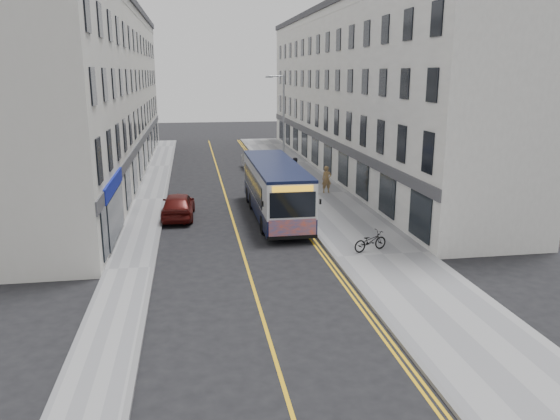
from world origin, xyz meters
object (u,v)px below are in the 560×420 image
object	(u,v)px
bicycle	(370,241)
car_maroon	(178,205)
pedestrian_far	(296,171)
car_white	(255,161)
city_bus	(275,188)
pedestrian_near	(327,179)
streetlamp	(283,128)

from	to	relation	value
bicycle	car_maroon	world-z (taller)	car_maroon
pedestrian_far	car_white	distance (m)	7.45
pedestrian_far	city_bus	bearing A→B (deg)	-104.95
pedestrian_near	pedestrian_far	size ratio (longest dim) A/B	0.93
streetlamp	pedestrian_near	world-z (taller)	streetlamp
streetlamp	car_white	distance (m)	9.16
streetlamp	pedestrian_near	bearing A→B (deg)	-36.24
pedestrian_near	car_white	xyz separation A→B (m)	(-3.70, 10.35, -0.30)
streetlamp	pedestrian_near	distance (m)	4.76
city_bus	car_maroon	size ratio (longest dim) A/B	2.45
car_white	streetlamp	bearing A→B (deg)	-89.46
city_bus	pedestrian_far	world-z (taller)	city_bus
car_white	pedestrian_far	bearing A→B (deg)	-79.22
bicycle	car_maroon	bearing A→B (deg)	29.39
city_bus	pedestrian_near	distance (m)	7.08
pedestrian_near	car_white	distance (m)	11.00
city_bus	pedestrian_near	size ratio (longest dim) A/B	5.96
streetlamp	car_maroon	xyz separation A→B (m)	(-7.22, -6.82, -3.62)
streetlamp	pedestrian_far	world-z (taller)	streetlamp
streetlamp	car_white	world-z (taller)	streetlamp
streetlamp	city_bus	bearing A→B (deg)	-102.71
streetlamp	city_bus	xyz separation A→B (m)	(-1.69, -7.49, -2.65)
pedestrian_far	car_white	bearing A→B (deg)	110.21
city_bus	car_maroon	world-z (taller)	city_bus
bicycle	car_maroon	xyz separation A→B (m)	(-8.86, 7.82, 0.17)
streetlamp	pedestrian_near	xyz separation A→B (m)	(2.73, -2.00, -3.35)
pedestrian_near	pedestrian_far	xyz separation A→B (m)	(-1.54, 3.23, 0.07)
city_bus	bicycle	bearing A→B (deg)	-65.02
car_maroon	car_white	bearing A→B (deg)	-109.73
city_bus	car_maroon	bearing A→B (deg)	173.13
pedestrian_far	streetlamp	bearing A→B (deg)	-130.87
city_bus	pedestrian_far	xyz separation A→B (m)	(2.88, 8.71, -0.63)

